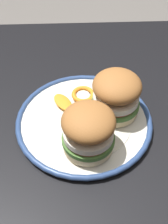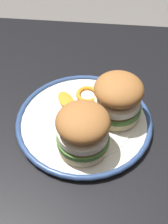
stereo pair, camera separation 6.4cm
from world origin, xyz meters
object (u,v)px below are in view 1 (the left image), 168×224
object	(u,v)px
dining_table	(53,166)
sandwich_half_right	(88,130)
dinner_plate	(84,121)
sandwich_half_left	(116,94)

from	to	relation	value
dining_table	sandwich_half_right	distance (m)	0.20
dinner_plate	sandwich_half_right	size ratio (longest dim) A/B	2.05
sandwich_half_right	dining_table	bearing A→B (deg)	-23.09
dinner_plate	sandwich_half_right	distance (m)	0.09
sandwich_half_right	sandwich_half_left	bearing A→B (deg)	-123.92
sandwich_half_left	dining_table	bearing A→B (deg)	22.31
dining_table	sandwich_half_right	xyz separation A→B (m)	(-0.08, 0.03, 0.17)
dining_table	sandwich_half_left	distance (m)	0.23
dining_table	sandwich_half_left	bearing A→B (deg)	-157.69
dinner_plate	sandwich_half_right	xyz separation A→B (m)	(-0.01, 0.07, 0.06)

